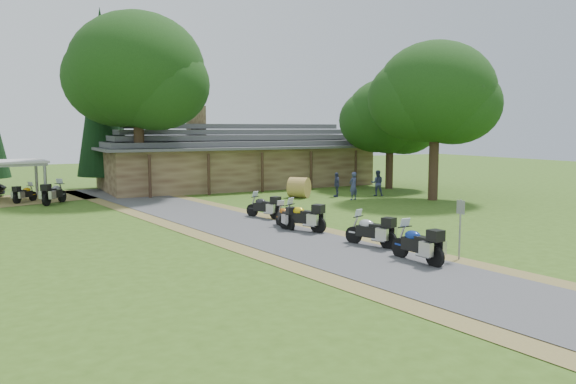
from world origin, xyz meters
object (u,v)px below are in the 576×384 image
motorcycle_row_a (417,242)px  motorcycle_carport_a (25,193)px  motorcycle_row_b (371,229)px  motorcycle_row_e (264,205)px  motorcycle_row_c (302,216)px  motorcycle_row_d (285,215)px  hay_bale (299,188)px  motorcycle_carport_b (54,192)px  lodge (238,155)px

motorcycle_row_a → motorcycle_carport_a: size_ratio=1.17×
motorcycle_carport_a → motorcycle_row_b: bearing=-109.0°
motorcycle_row_b → motorcycle_row_e: bearing=-15.8°
motorcycle_row_a → motorcycle_row_c: (-0.65, 6.76, 0.01)m
motorcycle_row_d → motorcycle_row_e: motorcycle_row_e is taller
motorcycle_row_a → hay_bale: size_ratio=1.53×
motorcycle_row_b → motorcycle_row_d: (-1.07, 5.04, -0.09)m
motorcycle_row_d → motorcycle_row_c: bearing=-161.0°
motorcycle_row_e → motorcycle_row_b: bearing=158.7°
motorcycle_row_c → motorcycle_carport_b: (-8.69, 14.71, 0.01)m
lodge → hay_bale: (0.65, -8.72, -1.79)m
motorcycle_row_a → motorcycle_row_d: bearing=2.2°
motorcycle_row_c → motorcycle_carport_b: motorcycle_carport_b is taller
motorcycle_row_c → motorcycle_carport_b: size_ratio=0.99×
motorcycle_carport_a → hay_bale: bearing=-67.0°
lodge → motorcycle_row_b: lodge is taller
motorcycle_carport_b → lodge: bearing=-34.9°
motorcycle_row_a → motorcycle_row_d: 7.90m
motorcycle_row_a → motorcycle_row_b: size_ratio=1.03×
lodge → motorcycle_row_d: 19.17m
motorcycle_row_d → motorcycle_carport_a: motorcycle_carport_a is taller
lodge → motorcycle_row_d: bearing=-106.3°
hay_bale → motorcycle_row_b: bearing=-108.6°
motorcycle_row_a → motorcycle_carport_b: 23.42m
motorcycle_carport_a → lodge: bearing=-36.1°
motorcycle_row_a → motorcycle_row_b: motorcycle_row_a is taller
motorcycle_row_d → motorcycle_carport_a: size_ratio=1.00×
motorcycle_row_b → hay_bale: bearing=-39.4°
motorcycle_row_c → motorcycle_row_d: 1.13m
motorcycle_row_a → hay_bale: 18.17m
motorcycle_row_c → hay_bale: 12.12m
motorcycle_carport_b → motorcycle_row_a: bearing=-120.2°
motorcycle_carport_a → motorcycle_row_a: bearing=-112.2°
lodge → motorcycle_row_a: size_ratio=10.50×
hay_bale → motorcycle_row_d: bearing=-122.0°
motorcycle_row_d → motorcycle_row_a: bearing=-168.7°
motorcycle_row_c → lodge: bearing=-43.7°
motorcycle_carport_a → hay_bale: 16.91m
motorcycle_row_a → motorcycle_carport_a: bearing=20.6°
motorcycle_row_a → motorcycle_carport_b: bearing=19.0°
lodge → motorcycle_row_c: lodge is taller
motorcycle_carport_b → motorcycle_carport_a: bearing=78.9°
motorcycle_row_b → motorcycle_carport_b: (-9.47, 18.67, 0.04)m
motorcycle_row_e → motorcycle_carport_a: size_ratio=1.09×
motorcycle_row_b → motorcycle_carport_b: size_ratio=0.94×
lodge → motorcycle_carport_a: (-15.27, -3.04, -1.86)m
motorcycle_row_a → motorcycle_row_c: bearing=1.0°
lodge → motorcycle_carport_b: size_ratio=10.17×
motorcycle_row_e → motorcycle_carport_b: (-8.78, 10.61, 0.07)m
lodge → hay_bale: bearing=-85.7°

